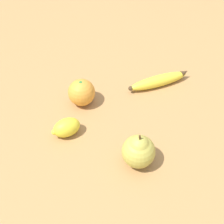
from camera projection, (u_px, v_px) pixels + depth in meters
The scene contains 5 objects.
ground_plane at pixel (144, 99), 0.95m from camera, with size 3.00×3.00×0.00m, color #A87A47.
banana at pixel (159, 81), 0.98m from camera, with size 0.10×0.20×0.04m.
orange at pixel (82, 92), 0.91m from camera, with size 0.08×0.08×0.08m.
pear at pixel (139, 150), 0.76m from camera, with size 0.08×0.08×0.10m.
lemon at pixel (66, 128), 0.83m from camera, with size 0.08×0.09×0.05m.
Camera 1 is at (0.68, -0.11, 0.66)m, focal length 50.00 mm.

